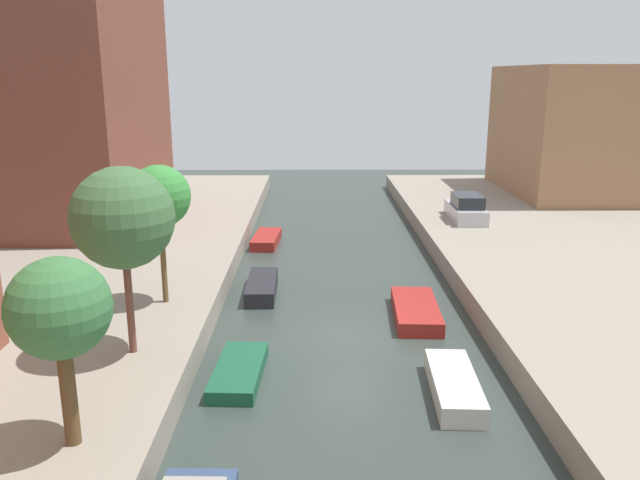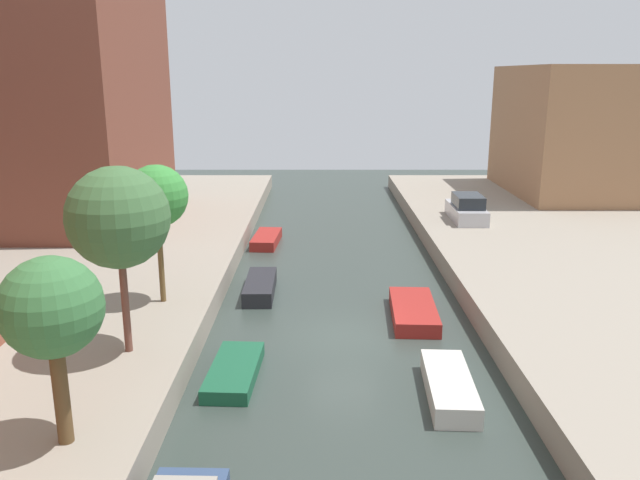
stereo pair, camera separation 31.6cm
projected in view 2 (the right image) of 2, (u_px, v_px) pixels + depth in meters
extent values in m
plane|color=#333D38|center=(344.00, 336.00, 23.31)|extent=(84.00, 84.00, 0.00)
cube|color=brown|center=(51.00, 39.00, 35.40)|extent=(10.00, 13.63, 20.52)
cube|color=#9E704C|center=(585.00, 130.00, 45.05)|extent=(10.00, 12.74, 8.96)
cylinder|color=brown|center=(62.00, 392.00, 14.51)|extent=(0.36, 0.36, 2.55)
sphere|color=#38713C|center=(52.00, 307.00, 13.99)|extent=(2.31, 2.31, 2.31)
cylinder|color=brown|center=(126.00, 302.00, 19.30)|extent=(0.23, 0.23, 3.19)
sphere|color=#3D6739|center=(119.00, 217.00, 18.62)|extent=(3.06, 3.06, 3.06)
cylinder|color=brown|center=(162.00, 260.00, 23.61)|extent=(0.21, 0.21, 3.26)
sphere|color=#388A39|center=(157.00, 196.00, 22.99)|extent=(2.30, 2.30, 2.30)
cube|color=#B7B7BC|center=(467.00, 213.00, 37.37)|extent=(1.82, 4.36, 0.84)
cube|color=#1E2328|center=(469.00, 201.00, 36.86)|extent=(1.59, 2.41, 0.72)
cube|color=#195638|center=(235.00, 371.00, 20.04)|extent=(1.62, 3.69, 0.45)
cube|color=#232328|center=(261.00, 287.00, 27.69)|extent=(1.28, 3.80, 0.66)
cube|color=maroon|center=(267.00, 239.00, 35.88)|extent=(1.58, 3.70, 0.55)
cube|color=beige|center=(450.00, 387.00, 18.84)|extent=(1.51, 3.91, 0.64)
cube|color=maroon|center=(414.00, 311.00, 24.95)|extent=(1.90, 4.29, 0.57)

